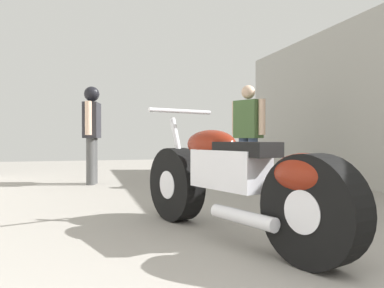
# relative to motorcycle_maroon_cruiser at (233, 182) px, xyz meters

# --- Properties ---
(ground_plane) EXTENTS (18.55, 18.55, 0.00)m
(ground_plane) POSITION_rel_motorcycle_maroon_cruiser_xyz_m (-0.13, 1.46, -0.44)
(ground_plane) COLOR gray
(motorcycle_maroon_cruiser) EXTENTS (0.96, 2.14, 1.03)m
(motorcycle_maroon_cruiser) POSITION_rel_motorcycle_maroon_cruiser_xyz_m (0.00, 0.00, 0.00)
(motorcycle_maroon_cruiser) COLOR black
(motorcycle_maroon_cruiser) RESTS_ON ground_plane
(mechanic_in_blue) EXTENTS (0.39, 0.61, 1.59)m
(mechanic_in_blue) POSITION_rel_motorcycle_maroon_cruiser_xyz_m (1.38, 2.71, 0.46)
(mechanic_in_blue) COLOR #384766
(mechanic_in_blue) RESTS_ON ground_plane
(mechanic_with_helmet) EXTENTS (0.32, 0.64, 1.62)m
(mechanic_with_helmet) POSITION_rel_motorcycle_maroon_cruiser_xyz_m (-0.95, 3.81, 0.54)
(mechanic_with_helmet) COLOR #4C4C4C
(mechanic_with_helmet) RESTS_ON ground_plane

